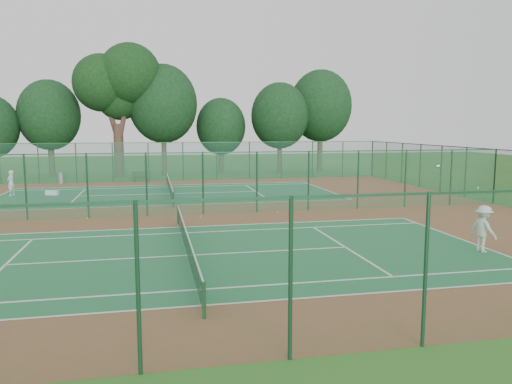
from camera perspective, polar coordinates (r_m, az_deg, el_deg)
ground at (r=28.09m, az=-9.16°, el=-2.63°), size 120.00×120.00×0.00m
red_pad at (r=28.09m, az=-9.16°, el=-2.62°), size 40.00×36.00×0.01m
court_near at (r=19.30m, az=-7.89°, el=-7.20°), size 23.77×10.97×0.01m
court_far at (r=36.98m, az=-9.82°, el=-0.19°), size 23.77×10.97×0.01m
fence_north at (r=45.76m, az=-10.27°, el=3.45°), size 40.00×0.09×3.50m
fence_south at (r=10.20m, az=-4.53°, el=-10.37°), size 40.00×0.09×3.50m
fence_east at (r=34.97m, az=25.61°, el=1.62°), size 0.09×36.00×3.50m
fence_divider at (r=27.84m, az=-9.24°, el=0.95°), size 40.00×0.09×3.50m
tennis_net_near at (r=19.17m, az=-7.92°, el=-5.67°), size 0.10×12.90×0.97m
tennis_net_far at (r=36.91m, az=-9.84°, el=0.62°), size 0.10×12.90×0.97m
player_near at (r=21.41m, az=24.55°, el=-3.83°), size 0.90×1.30×1.83m
player_far at (r=39.33m, az=-26.21°, el=0.93°), size 0.64×0.77×1.80m
trash_bin at (r=45.97m, az=-21.39°, el=1.48°), size 0.65×0.65×0.96m
bench at (r=45.36m, az=-12.96°, el=1.75°), size 1.58×0.58×0.95m
kit_bag at (r=38.58m, az=-22.29°, el=-0.09°), size 0.94×0.62×0.33m
stray_ball_a at (r=27.20m, az=-6.38°, el=-2.81°), size 0.07×0.07×0.07m
stray_ball_b at (r=28.50m, az=2.48°, el=-2.29°), size 0.07×0.07×0.07m
stray_ball_c at (r=28.06m, az=-18.69°, el=-2.85°), size 0.07×0.07×0.07m
big_tree at (r=50.73m, az=-15.54°, el=11.96°), size 8.35×6.11×12.82m
evergreen_row at (r=52.14m, az=-9.87°, el=2.00°), size 39.00×5.00×12.00m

